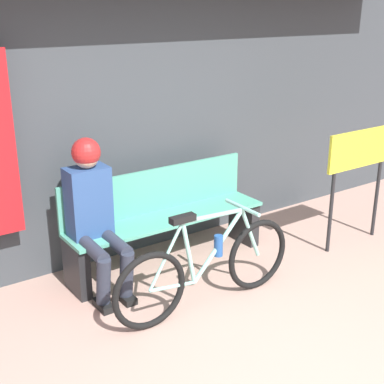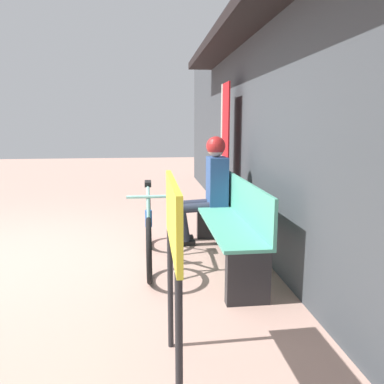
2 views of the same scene
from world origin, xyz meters
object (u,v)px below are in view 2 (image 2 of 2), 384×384
Objects in this scene: park_bench_near at (231,224)px; banner_pole at (225,143)px; bicycle at (149,231)px; signboard at (173,234)px; person_seated at (210,183)px.

banner_pole reaches higher than park_bench_near.
park_bench_near is 0.86m from bicycle.
banner_pole is 3.36m from signboard.
signboard is (2.48, -0.60, 0.13)m from person_seated.
person_seated reaches higher than signboard.
person_seated reaches higher than park_bench_near.
banner_pole reaches higher than person_seated.
banner_pole is (-0.73, 0.33, 0.44)m from person_seated.
bicycle is 1.89m from banner_pole.
signboard is (1.89, 0.13, 0.53)m from bicycle.
banner_pole is (-1.46, 0.22, 0.76)m from park_bench_near.
person_seated is 0.65× the size of banner_pole.
bicycle is at bearing -175.96° from signboard.
banner_pole is 1.71× the size of signboard.
signboard is (3.21, -0.93, -0.31)m from banner_pole.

